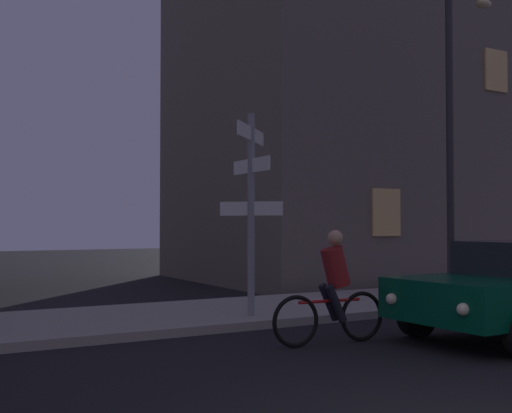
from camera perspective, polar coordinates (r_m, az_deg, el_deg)
The scene contains 5 objects.
sidewalk_kerb at distance 11.18m, azimuth -9.65°, elevation -9.94°, with size 40.00×3.18×0.14m, color #9E9991.
signpost at distance 10.80m, azimuth -0.45°, elevation 0.91°, with size 1.11×1.24×3.46m.
street_lamp at distance 14.67m, azimuth 17.50°, elevation 7.90°, with size 1.39×0.28×6.85m.
cyclist at distance 9.07m, azimuth 6.93°, elevation -7.58°, with size 1.82×0.35×1.61m.
building_right_block at distance 21.47m, azimuth 8.78°, elevation 14.56°, with size 10.34×7.82×15.36m.
Camera 1 is at (-3.76, -3.35, 1.68)m, focal length 44.32 mm.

